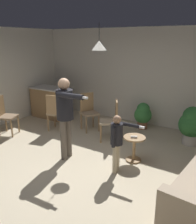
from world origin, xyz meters
TOP-DOWN VIEW (x-y plane):
  - ground at (0.00, 0.00)m, footprint 7.68×7.68m
  - wall_back at (0.00, 3.20)m, footprint 6.40×0.10m
  - kitchen_counter at (-2.45, 2.15)m, footprint 1.26×0.66m
  - side_table_by_couch at (0.96, 0.90)m, footprint 0.44×0.44m
  - person_adult at (-0.27, 0.28)m, footprint 0.83×0.48m
  - person_child at (0.87, 0.33)m, footprint 0.57×0.33m
  - dining_chair_by_counter at (-2.44, 0.44)m, footprint 0.55×0.55m
  - dining_chair_near_wall at (-1.51, 1.32)m, footprint 0.51×0.51m
  - dining_chair_centre_back at (0.06, 1.56)m, footprint 0.58×0.58m
  - dining_chair_spare at (-0.82, 1.87)m, footprint 0.58×0.58m
  - potted_plant_corner at (1.74, 2.35)m, footprint 0.59×0.59m
  - potted_plant_by_wall at (0.38, 2.75)m, footprint 0.47×0.47m
  - spare_remote_on_table at (0.97, 0.85)m, footprint 0.13×0.09m
  - ceiling_light_pendant at (-0.07, 1.20)m, footprint 0.32×0.32m

SIDE VIEW (x-z plane):
  - ground at x=0.00m, z-range 0.00..0.00m
  - side_table_by_couch at x=0.96m, z-range 0.07..0.59m
  - potted_plant_by_wall at x=0.38m, z-range 0.04..0.76m
  - kitchen_counter at x=-2.45m, z-range 0.00..0.95m
  - potted_plant_corner at x=1.74m, z-range 0.05..0.96m
  - spare_remote_on_table at x=0.97m, z-range 0.52..0.56m
  - dining_chair_by_counter at x=-2.44m, z-range 0.05..1.05m
  - dining_chair_near_wall at x=-1.51m, z-range 0.05..1.05m
  - dining_chair_centre_back at x=0.06m, z-range 0.05..1.05m
  - dining_chair_spare at x=-0.82m, z-range 0.05..1.05m
  - person_child at x=0.87m, z-range 0.13..1.23m
  - person_adult at x=-0.27m, z-range 0.20..1.87m
  - wall_back at x=0.00m, z-range 0.00..2.70m
  - ceiling_light_pendant at x=-0.07m, z-range 1.98..2.53m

